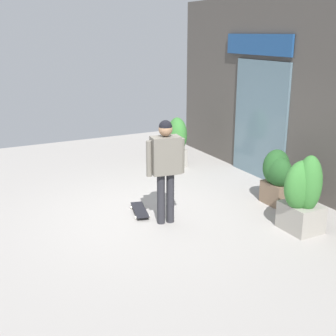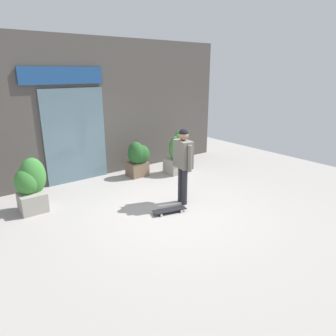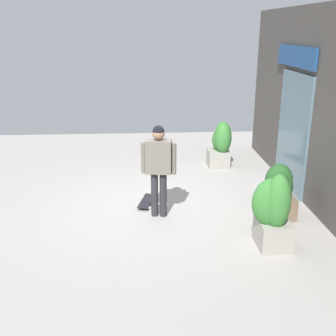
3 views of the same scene
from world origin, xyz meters
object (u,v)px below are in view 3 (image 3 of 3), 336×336
object	(u,v)px
skateboard	(146,201)
planter_box_left	(279,189)
skateboarder	(159,162)
planter_box_right	(221,144)
planter_box_mid	(273,209)

from	to	relation	value
skateboard	planter_box_left	xyz separation A→B (m)	(0.75, 2.42, 0.50)
skateboarder	planter_box_left	size ratio (longest dim) A/B	1.69
planter_box_right	planter_box_mid	distance (m)	4.10
skateboarder	planter_box_mid	xyz separation A→B (m)	(1.28, 1.73, -0.40)
skateboarder	skateboard	xyz separation A→B (m)	(-0.55, -0.23, -1.00)
skateboard	planter_box_left	size ratio (longest dim) A/B	0.74
planter_box_left	planter_box_mid	distance (m)	1.18
planter_box_left	planter_box_right	size ratio (longest dim) A/B	0.87
skateboarder	planter_box_mid	world-z (taller)	skateboarder
planter_box_right	planter_box_mid	size ratio (longest dim) A/B	0.92
planter_box_mid	skateboard	bearing A→B (deg)	-133.03
skateboarder	skateboard	distance (m)	1.17
skateboard	planter_box_right	xyz separation A→B (m)	(-2.26, 1.91, 0.53)
planter_box_mid	skateboarder	bearing A→B (deg)	-126.45
planter_box_left	planter_box_right	distance (m)	3.05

